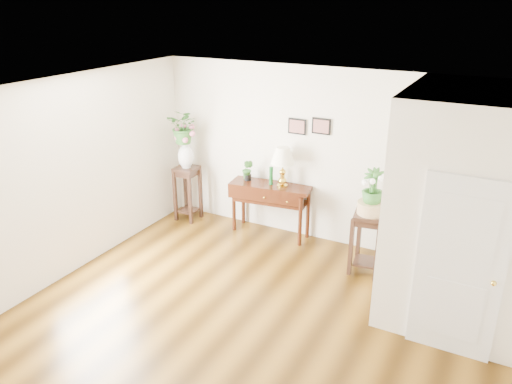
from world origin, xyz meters
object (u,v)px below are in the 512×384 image
Objects in this scene: console_table at (270,209)px; plant_stand_a at (188,193)px; table_lamp at (283,166)px; plant_stand_b at (368,243)px.

plant_stand_a reaches higher than console_table.
plant_stand_a is at bearing -175.40° from table_lamp.
table_lamp is (0.21, 0.00, 0.80)m from console_table.
plant_stand_b is at bearing -22.09° from console_table.
console_table is 1.85m from plant_stand_b.
table_lamp is at bearing 163.46° from plant_stand_b.
plant_stand_b reaches higher than console_table.
plant_stand_b is at bearing -5.56° from plant_stand_a.
table_lamp is 0.72× the size of plant_stand_b.
plant_stand_b is (3.36, -0.33, -0.03)m from plant_stand_a.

